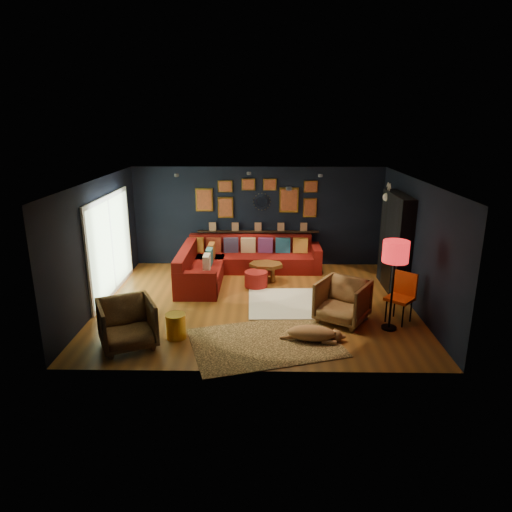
{
  "coord_description": "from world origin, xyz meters",
  "views": [
    {
      "loc": [
        0.15,
        -9.02,
        3.76
      ],
      "look_at": [
        -0.01,
        0.3,
        0.96
      ],
      "focal_mm": 32.0,
      "sensor_mm": 36.0,
      "label": 1
    }
  ],
  "objects_px": {
    "sectional": "(233,263)",
    "pouf": "(256,279)",
    "floor_lamp": "(395,255)",
    "armchair_left": "(127,322)",
    "armchair_right": "(343,299)",
    "orange_chair": "(402,293)",
    "coffee_table": "(266,267)",
    "gold_stool": "(176,326)",
    "dog": "(312,330)"
  },
  "relations": [
    {
      "from": "coffee_table",
      "to": "pouf",
      "type": "bearing_deg",
      "value": -117.74
    },
    {
      "from": "dog",
      "to": "sectional",
      "type": "bearing_deg",
      "value": 121.58
    },
    {
      "from": "coffee_table",
      "to": "pouf",
      "type": "distance_m",
      "value": 0.52
    },
    {
      "from": "pouf",
      "to": "orange_chair",
      "type": "xyz_separation_m",
      "value": [
        2.83,
        -1.78,
        0.36
      ]
    },
    {
      "from": "coffee_table",
      "to": "dog",
      "type": "distance_m",
      "value": 3.2
    },
    {
      "from": "armchair_right",
      "to": "orange_chair",
      "type": "distance_m",
      "value": 1.14
    },
    {
      "from": "dog",
      "to": "coffee_table",
      "type": "bearing_deg",
      "value": 111.22
    },
    {
      "from": "armchair_left",
      "to": "orange_chair",
      "type": "xyz_separation_m",
      "value": [
        4.98,
        1.13,
        0.11
      ]
    },
    {
      "from": "orange_chair",
      "to": "floor_lamp",
      "type": "bearing_deg",
      "value": -87.26
    },
    {
      "from": "armchair_left",
      "to": "orange_chair",
      "type": "relative_size",
      "value": 0.95
    },
    {
      "from": "sectional",
      "to": "gold_stool",
      "type": "relative_size",
      "value": 7.56
    },
    {
      "from": "sectional",
      "to": "pouf",
      "type": "relative_size",
      "value": 6.4
    },
    {
      "from": "floor_lamp",
      "to": "gold_stool",
      "type": "bearing_deg",
      "value": -173.74
    },
    {
      "from": "orange_chair",
      "to": "dog",
      "type": "bearing_deg",
      "value": -112.06
    },
    {
      "from": "sectional",
      "to": "orange_chair",
      "type": "bearing_deg",
      "value": -37.6
    },
    {
      "from": "orange_chair",
      "to": "gold_stool",
      "type": "bearing_deg",
      "value": -127.26
    },
    {
      "from": "pouf",
      "to": "orange_chair",
      "type": "relative_size",
      "value": 0.55
    },
    {
      "from": "armchair_left",
      "to": "floor_lamp",
      "type": "relative_size",
      "value": 0.54
    },
    {
      "from": "coffee_table",
      "to": "armchair_left",
      "type": "relative_size",
      "value": 0.97
    },
    {
      "from": "gold_stool",
      "to": "dog",
      "type": "distance_m",
      "value": 2.41
    },
    {
      "from": "pouf",
      "to": "armchair_left",
      "type": "xyz_separation_m",
      "value": [
        -2.15,
        -2.91,
        0.25
      ]
    },
    {
      "from": "dog",
      "to": "floor_lamp",
      "type": "bearing_deg",
      "value": 25.54
    },
    {
      "from": "sectional",
      "to": "armchair_left",
      "type": "relative_size",
      "value": 3.73
    },
    {
      "from": "armchair_right",
      "to": "gold_stool",
      "type": "xyz_separation_m",
      "value": [
        -3.08,
        -0.76,
        -0.23
      ]
    },
    {
      "from": "sectional",
      "to": "dog",
      "type": "height_order",
      "value": "sectional"
    },
    {
      "from": "sectional",
      "to": "coffee_table",
      "type": "height_order",
      "value": "sectional"
    },
    {
      "from": "sectional",
      "to": "pouf",
      "type": "xyz_separation_m",
      "value": [
        0.59,
        -0.86,
        -0.12
      ]
    },
    {
      "from": "coffee_table",
      "to": "armchair_right",
      "type": "distance_m",
      "value": 2.69
    },
    {
      "from": "orange_chair",
      "to": "armchair_left",
      "type": "bearing_deg",
      "value": -125.25
    },
    {
      "from": "pouf",
      "to": "armchair_right",
      "type": "height_order",
      "value": "armchair_right"
    },
    {
      "from": "armchair_right",
      "to": "orange_chair",
      "type": "xyz_separation_m",
      "value": [
        1.14,
        0.04,
        0.12
      ]
    },
    {
      "from": "coffee_table",
      "to": "gold_stool",
      "type": "height_order",
      "value": "gold_stool"
    },
    {
      "from": "armchair_left",
      "to": "gold_stool",
      "type": "distance_m",
      "value": 0.86
    },
    {
      "from": "armchair_right",
      "to": "floor_lamp",
      "type": "bearing_deg",
      "value": 10.15
    },
    {
      "from": "armchair_left",
      "to": "dog",
      "type": "height_order",
      "value": "armchair_left"
    },
    {
      "from": "coffee_table",
      "to": "pouf",
      "type": "relative_size",
      "value": 1.67
    },
    {
      "from": "armchair_right",
      "to": "orange_chair",
      "type": "height_order",
      "value": "orange_chair"
    },
    {
      "from": "gold_stool",
      "to": "orange_chair",
      "type": "bearing_deg",
      "value": 10.79
    },
    {
      "from": "coffee_table",
      "to": "orange_chair",
      "type": "relative_size",
      "value": 0.92
    },
    {
      "from": "armchair_right",
      "to": "floor_lamp",
      "type": "height_order",
      "value": "floor_lamp"
    },
    {
      "from": "gold_stool",
      "to": "dog",
      "type": "height_order",
      "value": "gold_stool"
    },
    {
      "from": "gold_stool",
      "to": "floor_lamp",
      "type": "xyz_separation_m",
      "value": [
        3.91,
        0.43,
        1.21
      ]
    },
    {
      "from": "coffee_table",
      "to": "floor_lamp",
      "type": "relative_size",
      "value": 0.53
    },
    {
      "from": "dog",
      "to": "pouf",
      "type": "bearing_deg",
      "value": 117.97
    },
    {
      "from": "floor_lamp",
      "to": "dog",
      "type": "height_order",
      "value": "floor_lamp"
    },
    {
      "from": "armchair_left",
      "to": "armchair_right",
      "type": "relative_size",
      "value": 1.01
    },
    {
      "from": "pouf",
      "to": "armchair_left",
      "type": "height_order",
      "value": "armchair_left"
    },
    {
      "from": "sectional",
      "to": "gold_stool",
      "type": "bearing_deg",
      "value": -103.02
    },
    {
      "from": "coffee_table",
      "to": "dog",
      "type": "bearing_deg",
      "value": -75.68
    },
    {
      "from": "floor_lamp",
      "to": "sectional",
      "type": "bearing_deg",
      "value": 135.99
    }
  ]
}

